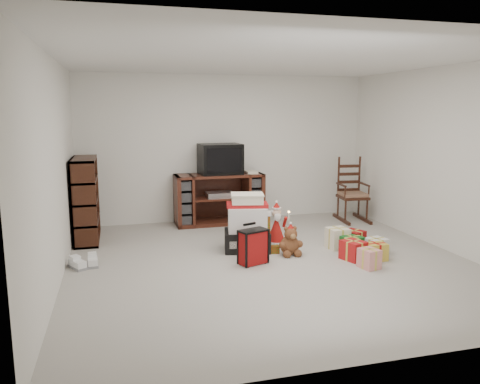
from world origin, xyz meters
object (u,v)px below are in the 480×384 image
object	(u,v)px
gift_pile	(247,226)
crt_television	(220,159)
teddy_bear	(290,243)
santa_figurine	(276,227)
rocking_chair	(351,198)
mrs_claus_figurine	(243,234)
gift_cluster	(360,246)
tv_stand	(219,199)
red_suitcase	(253,247)
sneaker_pair	(85,263)
bookshelf	(86,201)

from	to	relation	value
gift_pile	crt_television	xyz separation A→B (m)	(-0.01, 1.64, 0.76)
teddy_bear	santa_figurine	bearing A→B (deg)	89.56
rocking_chair	gift_pile	world-z (taller)	rocking_chair
mrs_claus_figurine	gift_cluster	size ratio (longest dim) A/B	0.51
tv_stand	gift_pile	world-z (taller)	tv_stand
gift_pile	red_suitcase	xyz separation A→B (m)	(-0.09, -0.59, -0.11)
gift_pile	tv_stand	bearing A→B (deg)	103.17
santa_figurine	gift_pile	bearing A→B (deg)	-156.26
mrs_claus_figurine	sneaker_pair	size ratio (longest dim) A/B	1.42
santa_figurine	bookshelf	bearing A→B (deg)	161.42
tv_stand	santa_figurine	world-z (taller)	tv_stand
teddy_bear	mrs_claus_figurine	world-z (taller)	mrs_claus_figurine
tv_stand	rocking_chair	distance (m)	2.32
gift_pile	mrs_claus_figurine	size ratio (longest dim) A/B	1.40
tv_stand	gift_cluster	size ratio (longest dim) A/B	1.37
tv_stand	red_suitcase	bearing A→B (deg)	-92.14
rocking_chair	sneaker_pair	xyz separation A→B (m)	(-4.37, -1.47, -0.34)
teddy_bear	sneaker_pair	xyz separation A→B (m)	(-2.61, 0.18, -0.12)
rocking_chair	red_suitcase	bearing A→B (deg)	-135.47
gift_pile	sneaker_pair	xyz separation A→B (m)	(-2.12, -0.17, -0.29)
tv_stand	mrs_claus_figurine	world-z (taller)	tv_stand
tv_stand	teddy_bear	world-z (taller)	tv_stand
rocking_chair	tv_stand	bearing A→B (deg)	177.42
red_suitcase	teddy_bear	bearing A→B (deg)	1.81
red_suitcase	crt_television	world-z (taller)	crt_television
rocking_chair	santa_figurine	bearing A→B (deg)	-142.72
crt_television	santa_figurine	bearing A→B (deg)	-73.91
red_suitcase	santa_figurine	bearing A→B (deg)	33.55
gift_pile	teddy_bear	xyz separation A→B (m)	(0.49, -0.35, -0.17)
bookshelf	mrs_claus_figurine	xyz separation A→B (m)	(2.11, -1.02, -0.38)
gift_pile	red_suitcase	world-z (taller)	gift_pile
red_suitcase	teddy_bear	xyz separation A→B (m)	(0.58, 0.24, -0.05)
red_suitcase	crt_television	xyz separation A→B (m)	(0.08, 2.23, 0.88)
teddy_bear	gift_cluster	bearing A→B (deg)	-15.66
bookshelf	gift_cluster	world-z (taller)	bookshelf
mrs_claus_figurine	crt_television	distance (m)	1.79
red_suitcase	mrs_claus_figurine	distance (m)	0.68
gift_pile	santa_figurine	distance (m)	0.55
gift_pile	teddy_bear	size ratio (longest dim) A/B	2.01
teddy_bear	bookshelf	bearing A→B (deg)	151.10
bookshelf	sneaker_pair	world-z (taller)	bookshelf
santa_figurine	teddy_bear	bearing A→B (deg)	-90.44
rocking_chair	teddy_bear	size ratio (longest dim) A/B	2.98
santa_figurine	sneaker_pair	xyz separation A→B (m)	(-2.61, -0.39, -0.18)
red_suitcase	gift_cluster	size ratio (longest dim) A/B	0.48
tv_stand	santa_figurine	distance (m)	1.52
rocking_chair	gift_pile	xyz separation A→B (m)	(-2.26, -1.30, -0.05)
tv_stand	gift_cluster	distance (m)	2.67
gift_cluster	mrs_claus_figurine	bearing A→B (deg)	154.39
gift_pile	red_suitcase	size ratio (longest dim) A/B	1.49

